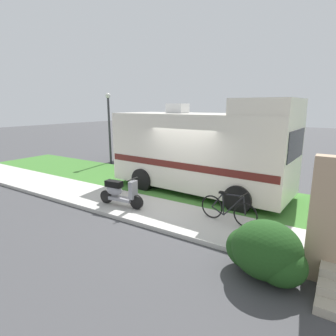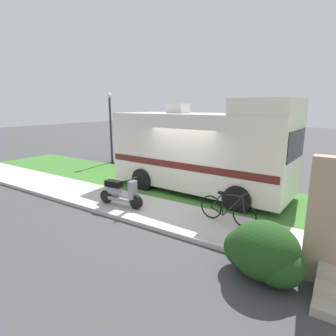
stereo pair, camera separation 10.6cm
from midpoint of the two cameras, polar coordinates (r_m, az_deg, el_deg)
ground_plane at (r=9.58m, az=2.19°, el=-7.18°), size 80.00×80.00×0.00m
sidewalk at (r=8.62m, az=-2.02°, el=-9.07°), size 24.00×2.00×0.12m
grass_strip at (r=10.81m, az=6.36°, el=-4.69°), size 24.00×3.40×0.08m
motorhome_rv at (r=10.38m, az=7.34°, el=3.74°), size 6.76×2.85×3.48m
scooter at (r=8.98m, az=-9.74°, el=-4.85°), size 1.62×0.50×0.97m
bicycle at (r=7.79m, az=12.45°, el=-8.36°), size 1.67×0.52×0.89m
pickup_truck_near at (r=16.67m, az=-2.83°, el=4.81°), size 5.29×2.34×1.82m
bush_by_porch at (r=5.81m, az=19.42°, el=-16.09°), size 1.58×1.19×1.12m
street_lamp_post at (r=16.01m, az=-11.58°, el=9.43°), size 0.28×0.28×3.94m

